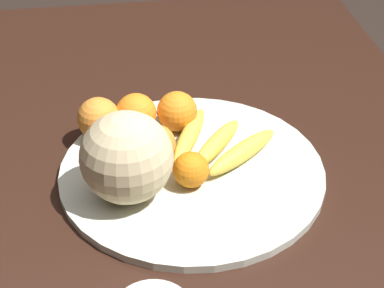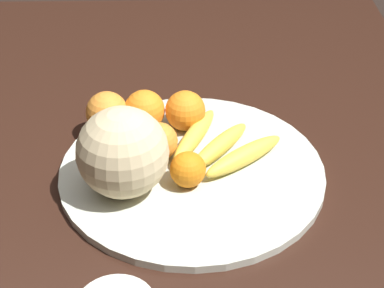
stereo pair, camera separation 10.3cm
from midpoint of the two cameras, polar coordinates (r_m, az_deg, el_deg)
kitchen_table at (r=1.13m, az=0.61°, el=-5.93°), size 1.41×1.04×0.72m
fruit_bowl at (r=1.07m, az=2.77°, el=-2.56°), size 0.44×0.44×0.01m
melon at (r=0.98m, az=-3.21°, el=-0.86°), size 0.14×0.14×0.14m
banana_bunch at (r=1.08m, az=5.17°, el=-0.40°), size 0.21×0.20×0.03m
orange_front_left at (r=1.07m, az=-0.24°, el=0.14°), size 0.06×0.06×0.06m
orange_front_right at (r=1.13m, az=-4.99°, el=2.73°), size 0.08×0.08×0.08m
orange_mid_center at (r=1.14m, az=-1.67°, el=2.94°), size 0.07×0.07×0.07m
orange_back_left at (r=1.14m, az=2.00°, el=2.89°), size 0.07×0.07×0.07m
orange_back_right at (r=1.01m, az=2.55°, el=-2.39°), size 0.06×0.06×0.06m
orange_top_small at (r=1.09m, az=-4.33°, el=0.77°), size 0.07×0.07×0.07m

